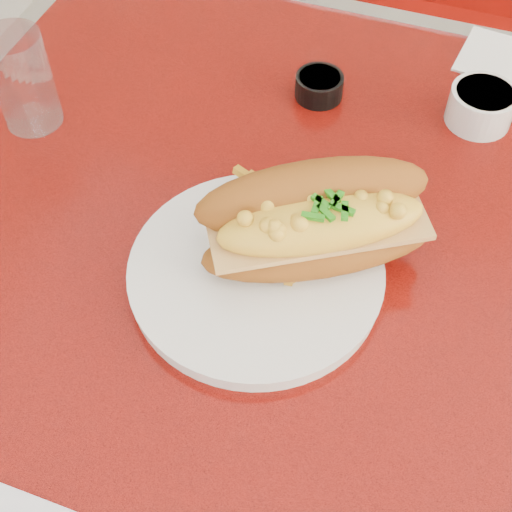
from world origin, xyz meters
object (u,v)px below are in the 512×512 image
(booth_bench_far, at_px, (448,110))
(fork, at_px, (324,277))
(diner_table, at_px, (386,318))
(water_tumbler, at_px, (23,80))
(sauce_cup_left, at_px, (319,85))
(gravy_ramekin, at_px, (481,105))
(mac_hoagie, at_px, (317,220))
(dinner_plate, at_px, (256,273))

(booth_bench_far, xyz_separation_m, fork, (-0.07, -0.90, 0.50))
(fork, bearing_deg, booth_bench_far, 8.51)
(diner_table, xyz_separation_m, water_tumbler, (-0.48, 0.03, 0.22))
(diner_table, distance_m, sauce_cup_left, 0.31)
(fork, relative_size, gravy_ramekin, 1.51)
(diner_table, xyz_separation_m, fork, (-0.07, -0.09, 0.18))
(booth_bench_far, height_order, fork, booth_bench_far)
(gravy_ramekin, bearing_deg, fork, -109.37)
(mac_hoagie, height_order, gravy_ramekin, mac_hoagie)
(mac_hoagie, xyz_separation_m, water_tumbler, (-0.39, 0.09, -0.00))
(mac_hoagie, bearing_deg, diner_table, 3.35)
(diner_table, bearing_deg, dinner_plate, -142.30)
(dinner_plate, height_order, fork, same)
(booth_bench_far, distance_m, gravy_ramekin, 0.78)
(diner_table, height_order, fork, fork)
(booth_bench_far, relative_size, water_tumbler, 9.73)
(booth_bench_far, xyz_separation_m, mac_hoagie, (-0.09, -0.87, 0.55))
(gravy_ramekin, bearing_deg, dinner_plate, -118.80)
(mac_hoagie, distance_m, fork, 0.06)
(mac_hoagie, relative_size, sauce_cup_left, 3.38)
(water_tumbler, bearing_deg, mac_hoagie, -13.28)
(booth_bench_far, bearing_deg, mac_hoagie, -95.83)
(dinner_plate, relative_size, fork, 2.24)
(mac_hoagie, xyz_separation_m, gravy_ramekin, (0.13, 0.28, -0.04))
(fork, bearing_deg, gravy_ramekin, -6.52)
(mac_hoagie, distance_m, sauce_cup_left, 0.27)
(sauce_cup_left, relative_size, water_tumbler, 0.64)
(mac_hoagie, bearing_deg, fork, -88.35)
(diner_table, relative_size, mac_hoagie, 4.59)
(fork, distance_m, gravy_ramekin, 0.33)
(water_tumbler, bearing_deg, booth_bench_far, 58.23)
(diner_table, distance_m, mac_hoagie, 0.25)
(gravy_ramekin, height_order, sauce_cup_left, gravy_ramekin)
(mac_hoagie, xyz_separation_m, fork, (0.02, -0.03, -0.05))
(water_tumbler, bearing_deg, dinner_plate, -21.86)
(fork, bearing_deg, water_tumbler, 86.12)
(sauce_cup_left, bearing_deg, water_tumbler, -153.05)
(dinner_plate, height_order, sauce_cup_left, sauce_cup_left)
(diner_table, bearing_deg, mac_hoagie, -145.51)
(water_tumbler, bearing_deg, fork, -16.73)
(sauce_cup_left, bearing_deg, mac_hoagie, -74.47)
(booth_bench_far, distance_m, water_tumbler, 1.07)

